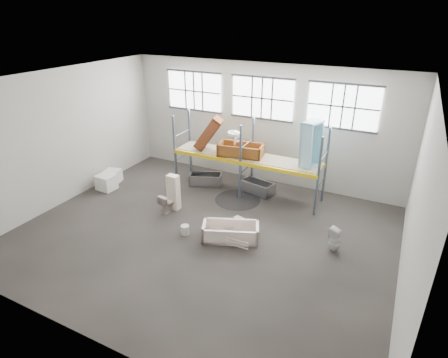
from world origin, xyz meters
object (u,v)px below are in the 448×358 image
Objects in this scene: cistern_tall at (174,192)px; toilet_white at (335,240)px; rust_tub_flat at (241,150)px; bathtub_beige at (231,232)px; bucket at (185,230)px; blue_tub_upright at (311,145)px; steel_tub_right at (258,187)px; carton_near at (106,182)px; steel_tub_left at (206,179)px; toilet_beige at (168,202)px.

cistern_tall is 1.71× the size of toilet_white.
cistern_tall is 0.78× the size of rust_tub_flat.
cistern_tall is at bearing 140.39° from bathtub_beige.
cistern_tall is at bearing -73.77° from toilet_white.
bucket is at bearing 174.02° from bathtub_beige.
steel_tub_right is at bearing -179.61° from blue_tub_upright.
bucket is 4.98m from carton_near.
steel_tub_right is at bearing -109.83° from toilet_white.
blue_tub_upright reaches higher than steel_tub_left.
toilet_white is 2.48× the size of bucket.
blue_tub_upright is (-1.65, 2.69, 1.99)m from toilet_white.
bathtub_beige is 3.29m from toilet_white.
steel_tub_right is (-3.66, 2.68, -0.16)m from toilet_white.
toilet_beige is at bearing 143.24° from bucket.
rust_tub_flat is at bearing -174.82° from blue_tub_upright.
steel_tub_right reaches higher than bucket.
bathtub_beige is 5.61× the size of bucket.
blue_tub_upright reaches higher than carton_near.
toilet_beige is at bearing -122.44° from rust_tub_flat.
steel_tub_right is 1.73m from rust_tub_flat.
toilet_white is 0.60× the size of steel_tub_right.
blue_tub_upright reaches higher than bucket.
blue_tub_upright is at bearing 44.88° from bathtub_beige.
toilet_white is at bearing 15.60° from bucket.
toilet_beige is 2.21× the size of bucket.
bucket is (1.40, -1.05, -0.19)m from toilet_beige.
rust_tub_flat is at bearing 2.48° from steel_tub_left.
bathtub_beige is 1.36× the size of steel_tub_right.
steel_tub_right is 2.94m from blue_tub_upright.
rust_tub_flat is 5.78m from carton_near.
steel_tub_left is at bearing 108.99° from bucket.
carton_near is (-3.50, -2.24, 0.07)m from steel_tub_left.
toilet_white is at bearing -6.61° from bathtub_beige.
blue_tub_upright is at bearing 18.20° from carton_near.
rust_tub_flat reaches higher than toilet_white.
blue_tub_upright is (2.01, 0.01, 2.15)m from steel_tub_right.
toilet_white is (6.06, 0.25, 0.04)m from toilet_beige.
toilet_beige is 6.06m from toilet_white.
rust_tub_flat is at bearing -161.44° from steel_tub_right.
steel_tub_left is at bearing -84.63° from toilet_beige.
bathtub_beige is at bearing 176.23° from toilet_beige.
toilet_beige is at bearing -71.25° from toilet_white.
blue_tub_upright is (1.52, 3.56, 2.13)m from bathtub_beige.
steel_tub_left is 2.29m from steel_tub_right.
steel_tub_right is at bearing -121.02° from toilet_beige.
bucket is at bearing -16.73° from carton_near.
toilet_white is 3.73m from blue_tub_upright.
bathtub_beige is at bearing -9.13° from carton_near.
steel_tub_right is 6.30m from carton_near.
steel_tub_left is 4.79m from blue_tub_upright.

